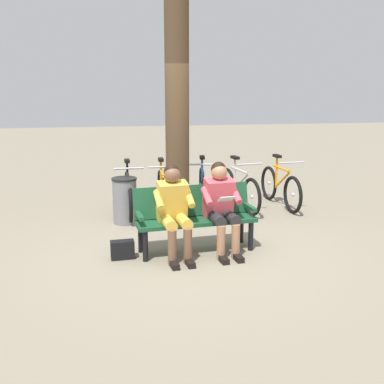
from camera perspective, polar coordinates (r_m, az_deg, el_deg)
The scene contains 12 objects.
ground_plane at distance 6.27m, azimuth 0.01°, elevation -7.16°, with size 40.00×40.00×0.00m, color gray.
bench at distance 6.13m, azimuth 0.30°, elevation -2.68°, with size 1.64×0.64×0.87m.
person_reading at distance 6.03m, azimuth 3.64°, elevation -1.40°, with size 0.52×0.79×1.20m.
person_companion at distance 5.85m, azimuth -2.27°, elevation -1.84°, with size 0.52×0.79×1.20m.
handbag at distance 5.98m, azimuth -8.68°, elevation -7.14°, with size 0.30×0.14×0.24m, color black.
tree_trunk at distance 7.15m, azimuth -1.87°, elevation 11.42°, with size 0.37×0.37×3.93m, color #4C3823.
litter_bin at distance 7.43m, azimuth -8.39°, elevation -1.06°, with size 0.40×0.40×0.75m.
bicycle_orange at distance 8.56m, azimuth 10.95°, elevation 0.62°, with size 0.48×1.68×0.94m.
bicycle_purple at distance 8.28m, azimuth 5.85°, elevation 0.36°, with size 0.48×1.67×0.94m.
bicycle_blue at distance 8.23m, azimuth 1.31°, elevation 0.37°, with size 0.48×1.67×0.94m.
bicycle_black at distance 8.00m, azimuth -3.76°, elevation -0.03°, with size 0.48×1.68×0.94m.
bicycle_green at distance 7.92m, azimuth -7.94°, elevation -0.27°, with size 0.48×1.68×0.94m.
Camera 1 is at (1.06, 5.79, 2.17)m, focal length 42.70 mm.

